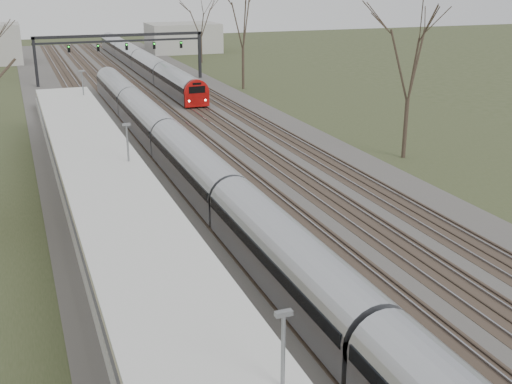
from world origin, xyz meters
TOP-DOWN VIEW (x-y plane):
  - track_bed at (0.26, 55.00)m, footprint 24.00×160.00m
  - platform at (-9.05, 37.50)m, footprint 3.50×69.00m
  - canopy at (-9.05, 32.99)m, footprint 4.10×50.00m
  - signal_gantry at (0.29, 84.99)m, footprint 21.00×0.59m
  - tree_east_far at (14.00, 42.00)m, footprint 5.00×5.00m
  - train_near at (-2.50, 40.35)m, footprint 2.62×75.21m
  - train_far at (4.50, 94.89)m, footprint 2.62×60.21m

SIDE VIEW (x-z plane):
  - track_bed at x=0.26m, z-range -0.05..0.17m
  - platform at x=-9.05m, z-range 0.00..1.00m
  - train_near at x=-2.50m, z-range -0.05..3.00m
  - train_far at x=4.50m, z-range -0.05..3.00m
  - canopy at x=-9.05m, z-range 2.37..5.48m
  - signal_gantry at x=0.29m, z-range 1.87..7.95m
  - tree_east_far at x=14.00m, z-range 2.14..12.44m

